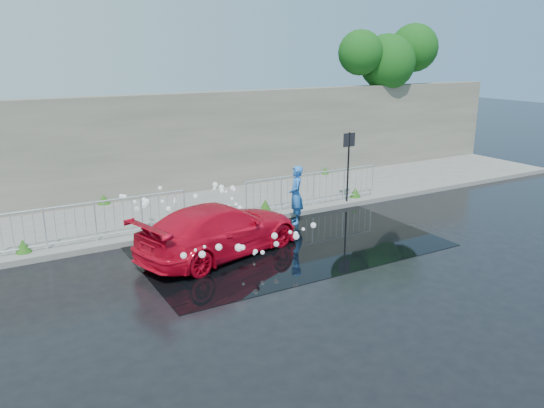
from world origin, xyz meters
The scene contains 13 objects.
ground centered at (0.00, 0.00, 0.00)m, with size 90.00×90.00×0.00m, color black.
pavement centered at (0.00, 5.00, 0.07)m, with size 30.00×4.00×0.15m, color #5F5F5B.
curb centered at (0.00, 3.00, 0.08)m, with size 30.00×0.25×0.16m, color #5F5F5B.
retaining_wall centered at (0.00, 7.20, 1.90)m, with size 30.00×0.60×3.50m, color #5E5A4F.
puddle centered at (0.50, 1.00, 0.01)m, with size 8.00×5.00×0.01m, color black.
sign_post centered at (4.20, 3.10, 1.72)m, with size 0.45×0.06×2.50m.
tree centered at (9.65, 7.42, 4.83)m, with size 4.99×2.41×6.25m.
railing_left centered at (-4.00, 3.35, 0.74)m, with size 5.05×0.05×1.10m.
railing_right centered at (3.00, 3.35, 0.74)m, with size 5.05×0.05×1.10m.
weeds centered at (-0.02, 4.44, 0.32)m, with size 12.17×3.93×0.41m.
water_spray centered at (-1.33, 2.25, 0.74)m, with size 3.65×5.53×1.06m.
red_car centered at (-1.37, 1.17, 0.66)m, with size 1.85×4.56×1.32m, color red.
person centered at (1.68, 2.35, 0.89)m, with size 0.65×0.43×1.78m, color blue.
Camera 1 is at (-6.62, -10.59, 5.03)m, focal length 35.00 mm.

